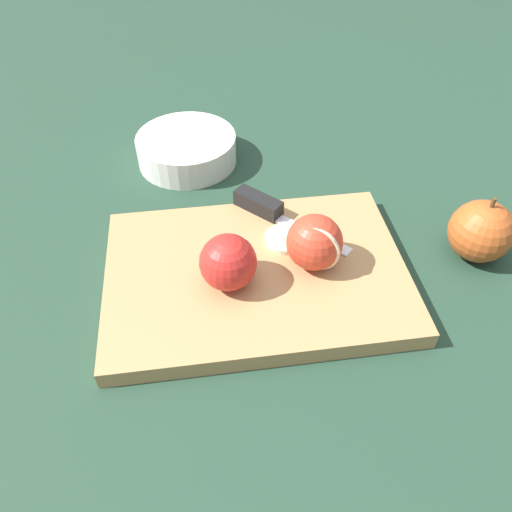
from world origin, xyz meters
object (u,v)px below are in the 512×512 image
knife (265,207)px  apple_half_left (228,262)px  apple_half_right (315,245)px  bowl (187,147)px  apple_whole (481,231)px

knife → apple_half_left: bearing=-71.9°
apple_half_left → apple_half_right: (0.10, 0.01, 0.00)m
apple_half_right → bowl: apple_half_right is taller
apple_half_left → knife: bearing=38.3°
apple_half_right → knife: bearing=-124.8°
apple_half_right → bowl: 0.31m
apple_whole → apple_half_right: bearing=-176.5°
apple_half_right → knife: apple_half_right is taller
apple_half_right → knife: (-0.04, 0.10, -0.02)m
knife → apple_half_right: bearing=-22.6°
apple_half_left → knife: 0.13m
apple_whole → bowl: 0.44m
knife → apple_whole: size_ratio=1.51×
apple_half_left → knife: apple_half_left is taller
apple_half_left → bowl: 0.29m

